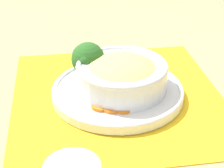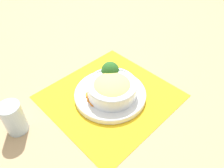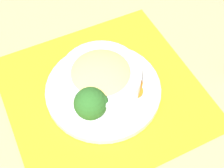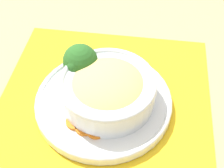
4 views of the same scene
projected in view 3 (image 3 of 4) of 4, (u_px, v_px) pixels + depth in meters
The scene contains 8 objects.
ground_plane at pixel (103, 92), 0.77m from camera, with size 4.00×4.00×0.00m, color tan.
placemat at pixel (103, 92), 0.76m from camera, with size 0.50×0.48×0.00m.
plate at pixel (103, 89), 0.75m from camera, with size 0.28×0.28×0.02m.
bowl at pixel (102, 76), 0.73m from camera, with size 0.19×0.19×0.07m.
broccoli_floret at pixel (91, 104), 0.67m from camera, with size 0.07×0.07×0.08m.
carrot_slice_near at pixel (136, 91), 0.74m from camera, with size 0.04×0.04×0.01m.
carrot_slice_middle at pixel (135, 83), 0.75m from camera, with size 0.04×0.04×0.01m.
carrot_slice_far at pixel (132, 76), 0.77m from camera, with size 0.04×0.04×0.01m.
Camera 3 is at (0.20, 0.37, 0.64)m, focal length 50.00 mm.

